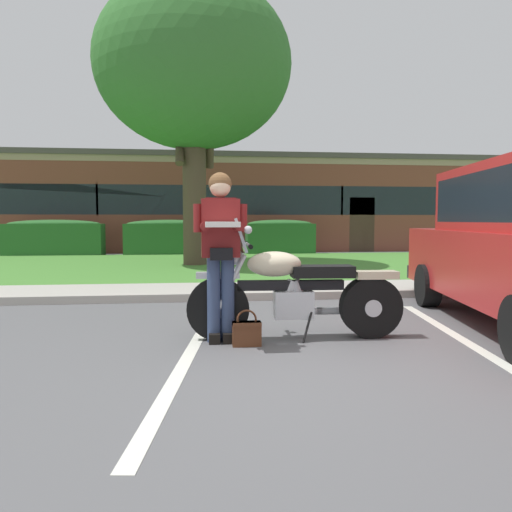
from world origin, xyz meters
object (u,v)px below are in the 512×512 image
at_px(motorcycle, 303,292).
at_px(brick_building, 217,206).
at_px(rider_person, 221,242).
at_px(hedge_center_right, 280,236).
at_px(shade_tree, 193,67).
at_px(hedge_center_left, 170,237).
at_px(handbag, 247,331).
at_px(hedge_left, 54,237).

height_order(motorcycle, brick_building, brick_building).
height_order(rider_person, hedge_center_right, rider_person).
height_order(shade_tree, hedge_center_right, shade_tree).
bearing_deg(rider_person, shade_tree, 92.03).
relative_size(hedge_center_left, brick_building, 0.11).
xyz_separation_m(hedge_center_right, brick_building, (-1.96, 6.50, 1.25)).
bearing_deg(rider_person, brick_building, 87.78).
xyz_separation_m(handbag, hedge_center_right, (2.46, 12.81, 0.51)).
bearing_deg(shade_tree, hedge_center_right, 55.39).
height_order(rider_person, brick_building, brick_building).
bearing_deg(hedge_center_right, rider_person, -102.10).
height_order(hedge_center_left, hedge_center_right, same).
bearing_deg(shade_tree, brick_building, 84.55).
bearing_deg(hedge_center_right, motorcycle, -98.38).
bearing_deg(hedge_center_left, rider_person, -84.71).
bearing_deg(brick_building, hedge_left, -131.66).
relative_size(motorcycle, handbag, 6.23).
relative_size(hedge_center_right, brick_building, 0.09).
height_order(handbag, hedge_center_left, hedge_center_left).
bearing_deg(brick_building, hedge_center_left, -106.37).
xyz_separation_m(shade_tree, brick_building, (1.03, 10.84, -3.27)).
height_order(motorcycle, handbag, motorcycle).
distance_m(motorcycle, handbag, 0.75).
bearing_deg(hedge_center_left, brick_building, 73.63).
bearing_deg(rider_person, hedge_center_left, 95.29).
bearing_deg(shade_tree, hedge_left, 137.55).
relative_size(motorcycle, brick_building, 0.08).
relative_size(hedge_left, hedge_center_right, 1.33).
xyz_separation_m(motorcycle, rider_person, (-0.85, -0.06, 0.52)).
relative_size(rider_person, hedge_center_left, 0.55).
bearing_deg(motorcycle, rider_person, -175.86).
bearing_deg(brick_building, handbag, -91.48).
bearing_deg(motorcycle, hedge_center_left, 99.15).
height_order(hedge_left, hedge_center_left, same).
distance_m(motorcycle, hedge_left, 13.87).
distance_m(rider_person, brick_building, 19.15).
xyz_separation_m(rider_person, handbag, (0.24, -0.19, -0.86)).
relative_size(hedge_left, brick_building, 0.12).
relative_size(motorcycle, hedge_center_left, 0.73).
distance_m(rider_person, hedge_left, 13.59).
bearing_deg(hedge_left, brick_building, 48.34).
distance_m(shade_tree, hedge_center_left, 6.33).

